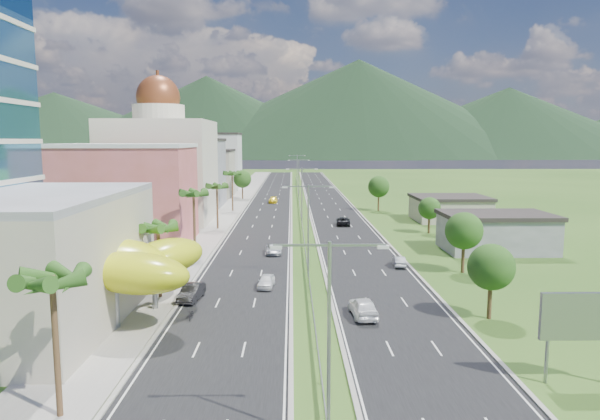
{
  "coord_description": "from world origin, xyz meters",
  "views": [
    {
      "loc": [
        -1.91,
        -51.63,
        16.08
      ],
      "look_at": [
        -0.85,
        18.03,
        7.0
      ],
      "focal_mm": 32.0,
      "sensor_mm": 36.0,
      "label": 1
    }
  ],
  "objects": [
    {
      "name": "sidewalk_left",
      "position": [
        -17.0,
        90.0,
        0.06
      ],
      "size": [
        7.0,
        260.0,
        0.12
      ],
      "primitive_type": "cube",
      "color": "gray",
      "rests_on": "ground"
    },
    {
      "name": "palm_tree_c",
      "position": [
        -15.5,
        22.0,
        8.5
      ],
      "size": [
        3.6,
        3.6,
        9.6
      ],
      "color": "#47301C",
      "rests_on": "ground"
    },
    {
      "name": "road_left",
      "position": [
        -7.5,
        90.0,
        0.02
      ],
      "size": [
        11.0,
        260.0,
        0.04
      ],
      "primitive_type": "cube",
      "color": "black",
      "rests_on": "ground"
    },
    {
      "name": "leafy_tree_lfar",
      "position": [
        -15.5,
        95.0,
        5.58
      ],
      "size": [
        4.9,
        4.9,
        8.05
      ],
      "color": "#47301C",
      "rests_on": "ground"
    },
    {
      "name": "midrise_grey",
      "position": [
        -27.0,
        80.0,
        8.0
      ],
      "size": [
        16.0,
        15.0,
        16.0
      ],
      "primitive_type": "cube",
      "color": "slate",
      "rests_on": "ground"
    },
    {
      "name": "streetlight_median_c",
      "position": [
        0.0,
        50.0,
        6.75
      ],
      "size": [
        6.04,
        0.25,
        11.0
      ],
      "color": "gray",
      "rests_on": "ground"
    },
    {
      "name": "palm_tree_a",
      "position": [
        -15.5,
        -22.0,
        8.02
      ],
      "size": [
        3.6,
        3.6,
        9.1
      ],
      "color": "#47301C",
      "rests_on": "ground"
    },
    {
      "name": "median_guardrail",
      "position": [
        0.0,
        71.99,
        0.62
      ],
      "size": [
        0.1,
        216.06,
        0.76
      ],
      "color": "gray",
      "rests_on": "ground"
    },
    {
      "name": "car_silver_mid_left",
      "position": [
        -4.55,
        23.02,
        0.7
      ],
      "size": [
        2.46,
        4.85,
        1.31
      ],
      "primitive_type": "imported",
      "rotation": [
        0.0,
        0.0,
        0.06
      ],
      "color": "#ADAFB5",
      "rests_on": "road_left"
    },
    {
      "name": "shed_far",
      "position": [
        30.0,
        55.0,
        2.2
      ],
      "size": [
        14.0,
        12.0,
        4.4
      ],
      "primitive_type": "cube",
      "color": "#A69D89",
      "rests_on": "ground"
    },
    {
      "name": "car_silver_right",
      "position": [
        11.86,
        15.28,
        0.69
      ],
      "size": [
        1.69,
        4.04,
        1.3
      ],
      "primitive_type": "imported",
      "rotation": [
        0.0,
        0.0,
        3.06
      ],
      "color": "#95969C",
      "rests_on": "road_right"
    },
    {
      "name": "motorcycle",
      "position": [
        -11.02,
        -4.84,
        0.61
      ],
      "size": [
        0.54,
        1.78,
        1.14
      ],
      "primitive_type": "imported",
      "rotation": [
        0.0,
        0.0,
        0.0
      ],
      "color": "black",
      "rests_on": "road_left"
    },
    {
      "name": "midrise_beige",
      "position": [
        -27.0,
        102.0,
        6.5
      ],
      "size": [
        16.0,
        15.0,
        13.0
      ],
      "primitive_type": "cube",
      "color": "#A69D89",
      "rests_on": "ground"
    },
    {
      "name": "shed_near",
      "position": [
        28.0,
        25.0,
        2.5
      ],
      "size": [
        15.0,
        10.0,
        5.0
      ],
      "primitive_type": "cube",
      "color": "slate",
      "rests_on": "ground"
    },
    {
      "name": "ground",
      "position": [
        0.0,
        0.0,
        0.0
      ],
      "size": [
        500.0,
        500.0,
        0.0
      ],
      "primitive_type": "plane",
      "color": "#2D5119",
      "rests_on": "ground"
    },
    {
      "name": "streetlight_median_a",
      "position": [
        0.0,
        -25.0,
        6.75
      ],
      "size": [
        6.04,
        0.25,
        11.0
      ],
      "color": "gray",
      "rests_on": "ground"
    },
    {
      "name": "midrise_white",
      "position": [
        -27.0,
        125.0,
        9.0
      ],
      "size": [
        16.0,
        15.0,
        18.0
      ],
      "primitive_type": "cube",
      "color": "silver",
      "rests_on": "ground"
    },
    {
      "name": "leafy_tree_rb",
      "position": [
        19.0,
        12.0,
        5.18
      ],
      "size": [
        4.55,
        4.55,
        7.47
      ],
      "color": "#47301C",
      "rests_on": "ground"
    },
    {
      "name": "lime_canopy",
      "position": [
        -20.0,
        -4.0,
        4.99
      ],
      "size": [
        18.0,
        15.0,
        7.4
      ],
      "color": "#BDC613",
      "rests_on": "ground"
    },
    {
      "name": "streetlight_median_d",
      "position": [
        0.0,
        95.0,
        6.75
      ],
      "size": [
        6.04,
        0.25,
        11.0
      ],
      "color": "gray",
      "rests_on": "ground"
    },
    {
      "name": "palm_tree_e",
      "position": [
        -15.5,
        70.0,
        8.31
      ],
      "size": [
        3.6,
        3.6,
        9.4
      ],
      "color": "#47301C",
      "rests_on": "ground"
    },
    {
      "name": "car_white_near_right",
      "position": [
        4.61,
        -4.36,
        0.94
      ],
      "size": [
        2.45,
        5.39,
        1.79
      ],
      "primitive_type": "imported",
      "rotation": [
        0.0,
        0.0,
        3.21
      ],
      "color": "white",
      "rests_on": "road_right"
    },
    {
      "name": "palm_tree_b",
      "position": [
        -15.5,
        2.0,
        7.06
      ],
      "size": [
        3.6,
        3.6,
        8.1
      ],
      "color": "#47301C",
      "rests_on": "ground"
    },
    {
      "name": "mountain_ridge",
      "position": [
        60.0,
        450.0,
        0.0
      ],
      "size": [
        860.0,
        140.0,
        90.0
      ],
      "primitive_type": null,
      "color": "black",
      "rests_on": "ground"
    },
    {
      "name": "road_right",
      "position": [
        7.5,
        90.0,
        0.02
      ],
      "size": [
        11.0,
        260.0,
        0.04
      ],
      "primitive_type": "cube",
      "color": "black",
      "rests_on": "ground"
    },
    {
      "name": "leafy_tree_ra",
      "position": [
        16.0,
        -5.0,
        4.78
      ],
      "size": [
        4.2,
        4.2,
        6.9
      ],
      "color": "#47301C",
      "rests_on": "ground"
    },
    {
      "name": "car_yellow_far_left",
      "position": [
        -6.8,
        85.83,
        0.77
      ],
      "size": [
        2.29,
        5.15,
        1.47
      ],
      "primitive_type": "imported",
      "rotation": [
        0.0,
        0.0,
        -0.05
      ],
      "color": "yellow",
      "rests_on": "road_left"
    },
    {
      "name": "leafy_tree_rc",
      "position": [
        22.0,
        40.0,
        4.37
      ],
      "size": [
        3.85,
        3.85,
        6.33
      ],
      "color": "#47301C",
      "rests_on": "ground"
    },
    {
      "name": "leafy_tree_rd",
      "position": [
        18.0,
        70.0,
        5.58
      ],
      "size": [
        4.9,
        4.9,
        8.05
      ],
      "color": "#47301C",
      "rests_on": "ground"
    },
    {
      "name": "palm_tree_d",
      "position": [
        -15.5,
        45.0,
        7.54
      ],
      "size": [
        3.6,
        3.6,
        8.6
      ],
      "color": "#47301C",
      "rests_on": "ground"
    },
    {
      "name": "pink_shophouse",
      "position": [
        -28.0,
        32.0,
        7.5
      ],
      "size": [
        20.0,
        15.0,
        15.0
      ],
      "primitive_type": "cube",
      "color": "#BA584C",
      "rests_on": "ground"
    },
    {
      "name": "car_dark_far_right",
      "position": [
        7.9,
        49.09,
        0.8
      ],
      "size": [
        2.95,
        5.67,
        1.53
      ],
      "primitive_type": "imported",
      "rotation": [
        0.0,
        0.0,
        3.06
      ],
      "color": "black",
      "rests_on": "road_right"
    },
    {
      "name": "car_white_near_left",
      "position": [
        -4.75,
        5.64,
        0.73
      ],
      "size": [
        2.01,
        4.17,
        1.37
      ],
      "primitive_type": "imported",
      "rotation": [
        0.0,
        0.0,
        -0.1
      ],
      "color": "white",
      "rests_on": "road_left"
    },
    {
      "name": "billboard",
      "position": [
        17.0,
        -18.0,
        4.42
      ],
      "size": [
        5.2,
        0.35,
        6.2
      ],
      "color": "gray",
      "rests_on": "ground"
    },
    {
      "name": "streetlight_median_e",
      "position": [
        0.0,
        140.0,
        6.75
      ],
      "size": [
        6.04,
        0.25,
        11.0
      ],
      "color": "gray",
      "rests_on": "ground"
    },
    {
      "name": "domed_building",
      "position": [
        -28.0,
        55.0,
        11.35
      ],
      "size": [
        20.0,
        20.0,
        28.7
      ],
      "color": "beige",
      "rests_on": "ground"
    },
    {
      "name": "car_dark_left",
      "position": [
        -12.1,
        1.06,
        0.85
      ],
      "size": [
        2.25,
        5.05,
        1.61
      ],
      "primitive_type": "imported",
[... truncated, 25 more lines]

